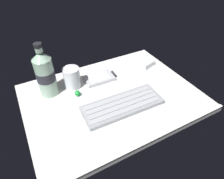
% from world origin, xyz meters
% --- Properties ---
extents(ground_plane, '(0.64, 0.48, 0.03)m').
position_xyz_m(ground_plane, '(0.00, -0.00, -0.01)').
color(ground_plane, silver).
extents(keyboard, '(0.29, 0.12, 0.02)m').
position_xyz_m(keyboard, '(0.01, -0.07, 0.01)').
color(keyboard, '#93969B').
rests_on(keyboard, ground_plane).
extents(handheld_device, '(0.13, 0.08, 0.02)m').
position_xyz_m(handheld_device, '(0.01, 0.11, 0.01)').
color(handheld_device, '#B7BABF').
rests_on(handheld_device, ground_plane).
extents(juice_cup, '(0.06, 0.06, 0.09)m').
position_xyz_m(juice_cup, '(-0.11, 0.12, 0.04)').
color(juice_cup, silver).
rests_on(juice_cup, ground_plane).
extents(water_bottle, '(0.07, 0.07, 0.21)m').
position_xyz_m(water_bottle, '(-0.20, 0.13, 0.09)').
color(water_bottle, '#9EC1A8').
rests_on(water_bottle, ground_plane).
extents(charger_block, '(0.08, 0.07, 0.02)m').
position_xyz_m(charger_block, '(0.24, 0.11, 0.01)').
color(charger_block, silver).
rests_on(charger_block, ground_plane).
extents(trackball_mouse, '(0.02, 0.02, 0.02)m').
position_xyz_m(trackball_mouse, '(-0.11, 0.06, 0.01)').
color(trackball_mouse, '#198C33').
rests_on(trackball_mouse, ground_plane).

